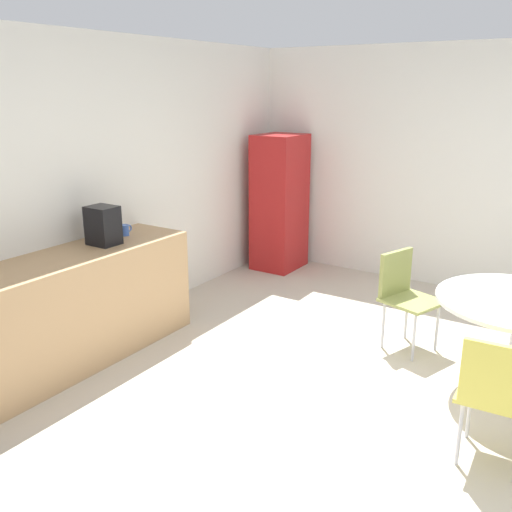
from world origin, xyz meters
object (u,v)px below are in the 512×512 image
object	(u,v)px
locker_cabinet	(280,203)
mug_white	(125,230)
chair_yellow	(497,388)
chair_olive	(403,288)
coffee_maker	(103,225)

from	to	relation	value
locker_cabinet	mug_white	world-z (taller)	locker_cabinet
chair_yellow	chair_olive	xyz separation A→B (m)	(1.32, 0.99, 0.00)
chair_yellow	mug_white	distance (m)	3.22
chair_yellow	mug_white	world-z (taller)	mug_white
chair_olive	coffee_maker	size ratio (longest dim) A/B	2.59
locker_cabinet	chair_olive	bearing A→B (deg)	-123.77
chair_olive	mug_white	world-z (taller)	mug_white
chair_yellow	coffee_maker	distance (m)	3.15
coffee_maker	mug_white	bearing A→B (deg)	13.22
coffee_maker	chair_yellow	bearing A→B (deg)	-89.67
chair_olive	chair_yellow	bearing A→B (deg)	-143.14
locker_cabinet	mug_white	size ratio (longest dim) A/B	12.55
chair_yellow	mug_white	xyz separation A→B (m)	(0.28, 3.17, 0.43)
mug_white	coffee_maker	world-z (taller)	coffee_maker
locker_cabinet	chair_olive	distance (m)	2.44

